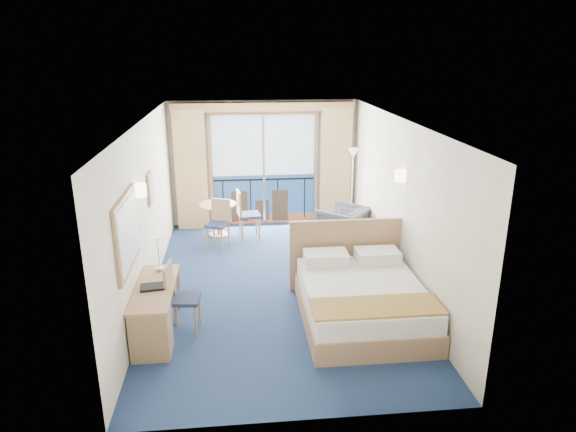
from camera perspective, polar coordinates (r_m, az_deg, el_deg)
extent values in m
plane|color=navy|center=(8.56, -1.33, -7.71)|extent=(6.50, 6.50, 0.00)
cube|color=beige|center=(11.21, -2.73, 5.87)|extent=(4.00, 0.02, 2.70)
cube|color=beige|center=(5.06, 1.58, -10.00)|extent=(4.00, 0.02, 2.70)
cube|color=beige|center=(8.17, -15.60, 0.49)|extent=(0.02, 6.50, 2.70)
cube|color=beige|center=(8.45, 12.31, 1.35)|extent=(0.02, 6.50, 2.70)
cube|color=white|center=(7.77, -1.48, 10.58)|extent=(4.00, 6.50, 0.02)
cube|color=navy|center=(11.37, -2.66, 1.94)|extent=(2.20, 0.02, 1.08)
cube|color=#B8D9F2|center=(11.09, -2.75, 7.90)|extent=(2.20, 0.02, 1.32)
cube|color=#9E4731|center=(11.51, -2.63, -0.26)|extent=(2.20, 0.02, 0.20)
cube|color=black|center=(11.25, -2.69, 4.08)|extent=(2.20, 0.02, 0.04)
cube|color=tan|center=(10.98, -2.80, 11.48)|extent=(2.36, 0.03, 0.12)
cube|color=tan|center=(11.20, -8.61, 4.88)|extent=(0.06, 0.03, 2.40)
cube|color=tan|center=(11.32, 3.14, 5.20)|extent=(0.06, 0.03, 2.40)
cube|color=silver|center=(11.20, -2.70, 5.06)|extent=(0.05, 0.02, 2.40)
cube|color=#382819|center=(11.43, -0.89, 1.20)|extent=(0.35, 0.02, 0.70)
cube|color=#382819|center=(11.39, -5.41, 1.06)|extent=(0.35, 0.02, 0.70)
cube|color=#382819|center=(11.43, -2.89, 0.66)|extent=(0.30, 0.02, 0.45)
cube|color=black|center=(11.36, -7.20, 1.74)|extent=(0.02, 0.01, 0.90)
cube|color=black|center=(11.36, -4.17, 1.83)|extent=(0.03, 0.01, 0.90)
cube|color=black|center=(11.39, -1.15, 1.93)|extent=(0.03, 0.01, 0.90)
cube|color=black|center=(11.45, 1.84, 2.01)|extent=(0.02, 0.01, 0.90)
cube|color=tan|center=(11.07, -10.73, 5.01)|extent=(0.65, 0.22, 2.55)
cube|color=tan|center=(11.24, 5.28, 5.45)|extent=(0.65, 0.22, 2.55)
cube|color=tan|center=(10.86, -2.78, 12.04)|extent=(3.80, 0.25, 0.18)
cube|color=tan|center=(6.70, -17.44, -1.75)|extent=(0.04, 1.25, 0.95)
cube|color=silver|center=(6.70, -17.25, -1.75)|extent=(0.01, 1.12, 0.82)
cube|color=tan|center=(8.52, -15.04, 3.02)|extent=(0.03, 0.42, 0.52)
cube|color=gray|center=(8.52, -14.91, 3.02)|extent=(0.01, 0.34, 0.44)
cylinder|color=#FFDEB2|center=(7.45, -16.11, 2.78)|extent=(0.18, 0.18, 0.18)
cylinder|color=#FFDEB2|center=(8.17, 12.40, 4.39)|extent=(0.18, 0.18, 0.18)
cube|color=tan|center=(7.53, 8.24, -10.41)|extent=(1.70, 2.12, 0.32)
cube|color=white|center=(7.39, 8.34, -8.43)|extent=(1.63, 2.06, 0.26)
cube|color=#A77641|center=(6.74, 9.82, -9.89)|extent=(1.67, 0.58, 0.03)
cube|color=white|center=(7.89, 4.24, -4.67)|extent=(0.66, 0.42, 0.19)
cube|color=white|center=(8.07, 9.90, -4.39)|extent=(0.66, 0.42, 0.19)
cube|color=tan|center=(8.32, 6.55, -4.22)|extent=(1.85, 0.06, 1.17)
cube|color=#9B7452|center=(9.02, 9.81, -4.67)|extent=(0.42, 0.40, 0.55)
cube|color=white|center=(8.91, 9.90, -2.74)|extent=(0.24, 0.22, 0.09)
imported|color=#3F464D|center=(10.18, 6.12, -1.11)|extent=(1.20, 1.20, 0.78)
cylinder|color=silver|center=(11.16, 6.94, -1.43)|extent=(0.25, 0.25, 0.03)
cylinder|color=silver|center=(10.91, 7.11, 2.62)|extent=(0.03, 0.03, 1.67)
cone|color=beige|center=(10.72, 7.28, 6.92)|extent=(0.22, 0.22, 0.20)
cube|color=tan|center=(7.16, -14.59, -7.74)|extent=(0.51, 1.49, 0.04)
cube|color=#9B7452|center=(6.87, -14.97, -12.23)|extent=(0.48, 0.45, 0.66)
cylinder|color=tan|center=(7.51, -15.92, -9.54)|extent=(0.05, 0.05, 0.66)
cylinder|color=tan|center=(7.45, -12.42, -9.52)|extent=(0.05, 0.05, 0.66)
cylinder|color=tan|center=(7.97, -15.33, -7.84)|extent=(0.05, 0.05, 0.66)
cylinder|color=tan|center=(7.90, -12.03, -7.80)|extent=(0.05, 0.05, 0.66)
cube|color=#212C4D|center=(7.26, -11.45, -9.00)|extent=(0.46, 0.46, 0.05)
cube|color=tan|center=(7.19, -13.14, -7.12)|extent=(0.08, 0.42, 0.50)
cylinder|color=tan|center=(7.20, -10.23, -11.36)|extent=(0.04, 0.04, 0.45)
cylinder|color=tan|center=(7.49, -9.80, -10.10)|extent=(0.04, 0.04, 0.45)
cylinder|color=tan|center=(7.26, -12.90, -11.26)|extent=(0.04, 0.04, 0.45)
cylinder|color=tan|center=(7.55, -12.36, -10.02)|extent=(0.04, 0.04, 0.45)
cube|color=black|center=(7.12, -14.85, -7.62)|extent=(0.34, 0.27, 0.03)
cylinder|color=silver|center=(7.62, -14.09, -5.63)|extent=(0.13, 0.13, 0.02)
cylinder|color=silver|center=(7.54, -14.21, -4.19)|extent=(0.02, 0.02, 0.43)
cone|color=beige|center=(7.47, -14.34, -2.65)|extent=(0.12, 0.12, 0.11)
cylinder|color=tan|center=(10.66, -7.82, 1.26)|extent=(0.76, 0.76, 0.04)
cylinder|color=tan|center=(10.76, -7.75, -0.44)|extent=(0.08, 0.08, 0.67)
cylinder|color=tan|center=(10.86, -7.67, -2.03)|extent=(0.42, 0.42, 0.03)
cube|color=#212C4D|center=(10.54, -4.33, 0.12)|extent=(0.48, 0.48, 0.05)
cube|color=tan|center=(10.43, -5.47, 1.42)|extent=(0.10, 0.43, 0.51)
cylinder|color=tan|center=(10.48, -3.21, -1.40)|extent=(0.04, 0.04, 0.46)
cylinder|color=tan|center=(10.81, -3.54, -0.80)|extent=(0.04, 0.04, 0.46)
cylinder|color=tan|center=(10.43, -5.08, -1.54)|extent=(0.04, 0.04, 0.46)
cylinder|color=tan|center=(10.76, -5.36, -0.94)|extent=(0.04, 0.04, 0.46)
cube|color=#212C4D|center=(10.14, -7.86, -0.96)|extent=(0.52, 0.52, 0.05)
cube|color=tan|center=(10.22, -7.46, 0.66)|extent=(0.37, 0.20, 0.47)
cylinder|color=tan|center=(10.15, -9.01, -2.37)|extent=(0.03, 0.03, 0.42)
cylinder|color=tan|center=(10.02, -7.38, -2.59)|extent=(0.03, 0.03, 0.42)
cylinder|color=tan|center=(10.42, -8.21, -1.79)|extent=(0.03, 0.03, 0.42)
cylinder|color=tan|center=(10.29, -6.62, -1.99)|extent=(0.03, 0.03, 0.42)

